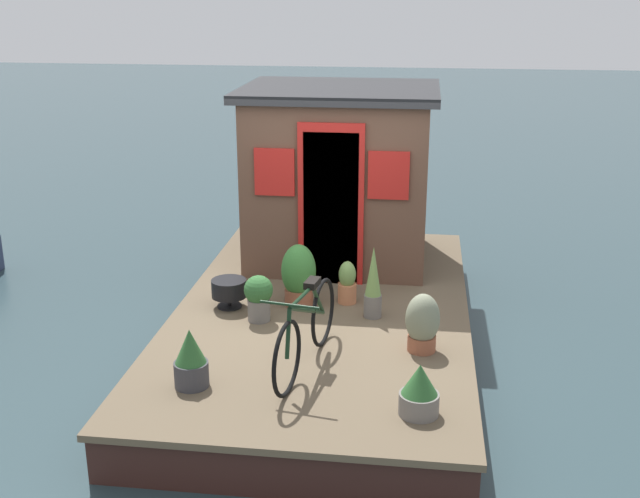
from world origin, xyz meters
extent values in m
plane|color=#2D4247|center=(0.00, 0.00, 0.00)|extent=(60.00, 60.00, 0.00)
cube|color=brown|center=(0.00, 0.00, 0.43)|extent=(5.36, 3.00, 0.06)
cube|color=#381E19|center=(0.00, 0.00, 0.20)|extent=(5.25, 2.94, 0.40)
cube|color=brown|center=(1.58, 0.00, 1.45)|extent=(1.71, 2.06, 1.97)
cube|color=#28282B|center=(1.58, 0.00, 2.48)|extent=(1.91, 2.26, 0.10)
cube|color=maroon|center=(0.71, 0.00, 1.31)|extent=(0.04, 0.60, 1.70)
cube|color=red|center=(0.70, 0.00, 1.36)|extent=(0.03, 0.72, 1.80)
cube|color=red|center=(0.71, -0.62, 1.71)|extent=(0.03, 0.44, 0.52)
cube|color=red|center=(0.71, 0.62, 1.71)|extent=(0.03, 0.44, 0.52)
torus|color=black|center=(-1.86, 0.05, 0.78)|extent=(0.63, 0.14, 0.64)
torus|color=black|center=(-0.89, -0.12, 0.78)|extent=(0.63, 0.14, 0.64)
cylinder|color=black|center=(-1.33, -0.04, 0.98)|extent=(0.91, 0.19, 0.44)
cylinder|color=black|center=(-1.49, -0.01, 1.17)|extent=(0.59, 0.13, 0.06)
cylinder|color=black|center=(-1.04, -0.09, 0.97)|extent=(0.34, 0.09, 0.40)
cylinder|color=black|center=(-1.82, 0.04, 0.98)|extent=(0.12, 0.05, 0.41)
cube|color=black|center=(-1.20, -0.06, 1.18)|extent=(0.21, 0.13, 0.06)
cylinder|color=black|center=(-1.78, 0.04, 1.21)|extent=(0.11, 0.50, 0.02)
cylinder|color=#935138|center=(0.02, 0.25, 0.55)|extent=(0.30, 0.30, 0.18)
ellipsoid|color=#387533|center=(0.02, 0.25, 0.84)|extent=(0.36, 0.36, 0.56)
cylinder|color=slate|center=(-0.19, -0.53, 0.58)|extent=(0.18, 0.18, 0.23)
cone|color=#70934C|center=(-0.19, -0.53, 0.95)|extent=(0.16, 0.16, 0.51)
cylinder|color=slate|center=(-0.42, 0.58, 0.57)|extent=(0.22, 0.22, 0.22)
sphere|color=#2D602D|center=(-0.42, 0.58, 0.78)|extent=(0.29, 0.29, 0.29)
cylinder|color=#C6754C|center=(0.15, -0.24, 0.57)|extent=(0.20, 0.20, 0.21)
ellipsoid|color=#70934C|center=(0.15, -0.24, 0.77)|extent=(0.18, 0.18, 0.29)
cylinder|color=#935138|center=(-0.90, -1.03, 0.53)|extent=(0.26, 0.26, 0.15)
ellipsoid|color=gray|center=(-0.90, -1.03, 0.77)|extent=(0.31, 0.31, 0.47)
cylinder|color=#38383D|center=(-1.82, 0.86, 0.57)|extent=(0.29, 0.29, 0.22)
cone|color=#2D602D|center=(-1.82, 0.86, 0.82)|extent=(0.26, 0.26, 0.30)
cylinder|color=slate|center=(-2.04, -1.02, 0.55)|extent=(0.32, 0.32, 0.18)
cone|color=#2D602D|center=(-2.04, -1.02, 0.76)|extent=(0.28, 0.28, 0.25)
cylinder|color=black|center=(-0.13, 0.96, 0.67)|extent=(0.36, 0.36, 0.18)
cylinder|color=black|center=(-0.13, 0.96, 0.52)|extent=(0.04, 0.04, 0.12)
cylinder|color=black|center=(-0.13, 0.96, 0.47)|extent=(0.25, 0.25, 0.02)
camera|label=1|loc=(-7.49, -0.96, 3.63)|focal=44.20mm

